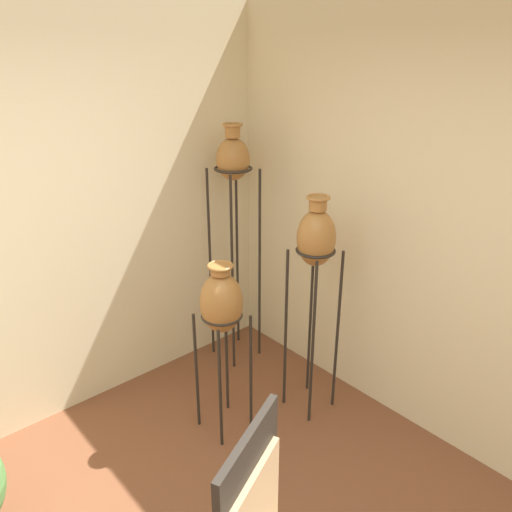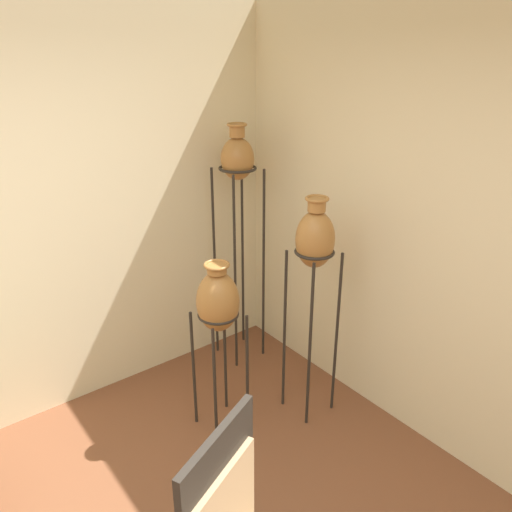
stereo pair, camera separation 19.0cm
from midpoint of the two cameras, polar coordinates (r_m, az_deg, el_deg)
The scene contains 3 objects.
vase_stand_tall at distance 3.67m, azimuth -0.61°, elevation 9.78°, with size 0.29×0.29×1.89m.
vase_stand_medium at distance 3.14m, azimuth 8.46°, elevation 1.18°, with size 0.27×0.27×1.55m.
vase_stand_short at distance 3.07m, azimuth -2.59°, elevation -5.54°, with size 0.27×0.27×1.20m.
Camera 2 is at (-0.34, -1.03, 2.39)m, focal length 35.00 mm.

